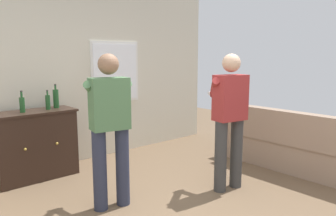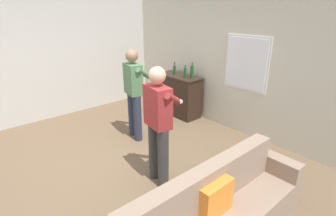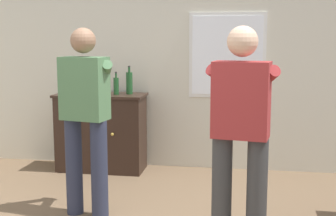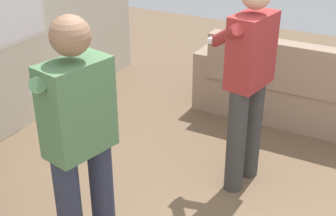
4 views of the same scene
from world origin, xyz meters
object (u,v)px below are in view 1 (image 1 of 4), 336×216
Objects in this scene: bottle_wine_green at (48,102)px; person_standing_right at (229,115)px; sideboard_cabinet at (35,145)px; bottle_spirits_clear at (22,104)px; bottle_liquor_amber at (56,98)px; person_standing_left at (110,124)px; couch at (297,149)px.

bottle_wine_green is 2.43m from person_standing_right.
sideboard_cabinet is 2.61m from person_standing_right.
bottle_spirits_clear is 2.65m from person_standing_right.
person_standing_right is (1.67, -1.95, 0.47)m from sideboard_cabinet.
bottle_spirits_clear reaches higher than bottle_wine_green.
person_standing_right is at bearing -56.45° from bottle_liquor_amber.
bottle_spirits_clear is 1.48m from person_standing_left.
bottle_wine_green is (-2.71, 2.21, 0.70)m from couch.
person_standing_left reaches higher than bottle_wine_green.
bottle_wine_green is at bearing 127.23° from person_standing_right.
couch is 2.79m from person_standing_left.
person_standing_left is (0.45, -1.40, -0.10)m from bottle_spirits_clear.
bottle_spirits_clear is (-0.34, -0.00, 0.00)m from bottle_wine_green.
bottle_liquor_amber reaches higher than couch.
couch is at bearing -41.51° from bottle_liquor_amber.
sideboard_cabinet is 0.59m from bottle_spirits_clear.
person_standing_right reaches higher than couch.
couch is at bearing -35.85° from bottle_spirits_clear.
person_standing_left is 1.00× the size of person_standing_right.
bottle_wine_green is 0.16m from bottle_liquor_amber.
person_standing_left is at bearing -91.14° from bottle_liquor_amber.
bottle_spirits_clear is 0.17× the size of person_standing_right.
bottle_spirits_clear is 0.17× the size of person_standing_left.
person_standing_right is (1.36, -0.53, 0.00)m from person_standing_left.
bottle_liquor_amber is at bearing 8.83° from sideboard_cabinet.
person_standing_left is at bearing -85.39° from bottle_wine_green.
bottle_spirits_clear is (-0.14, -0.02, 0.57)m from sideboard_cabinet.
bottle_liquor_amber reaches higher than bottle_wine_green.
couch is 2.28× the size of sideboard_cabinet.
bottle_wine_green is 0.94× the size of bottle_spirits_clear.
person_standing_left reaches higher than bottle_spirits_clear.
person_standing_right reaches higher than bottle_spirits_clear.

